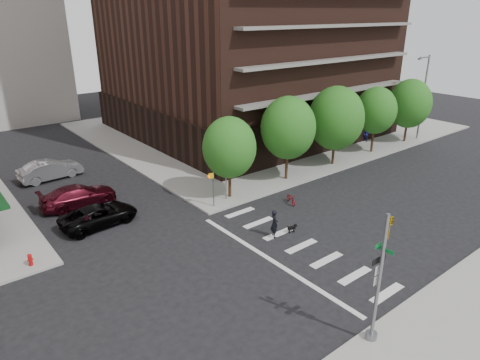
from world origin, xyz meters
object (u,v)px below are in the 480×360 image
Objects in this scene: fire_hydrant at (30,259)px; parked_car_silver at (50,170)px; parked_car_maroon at (78,196)px; parked_car_black at (99,215)px; pedestrian_far at (366,134)px; traffic_signal at (378,289)px; dog_walker at (274,223)px; scooter at (291,199)px.

fire_hydrant is 14.28m from parked_car_silver.
parked_car_maroon is at bearing 52.60° from fire_hydrant.
parked_car_black is 29.98m from pedestrian_far.
parked_car_maroon reaches higher than parked_car_black.
traffic_signal is 1.18× the size of parked_car_silver.
dog_walker is at bearing -161.72° from parked_car_silver.
fire_hydrant is 17.69m from scooter.
parked_car_maroon is at bearing 175.68° from parked_car_silver.
parked_car_maroon is (5.00, 6.54, 0.23)m from fire_hydrant.
dog_walker is at bearing -90.84° from pedestrian_far.
scooter is (17.44, -2.96, -0.15)m from fire_hydrant.
pedestrian_far is at bearing -93.58° from parked_car_black.
dog_walker reaches higher than fire_hydrant.
parked_car_silver is (0.00, 6.83, 0.06)m from parked_car_maroon.
parked_car_maroon is at bearing 54.66° from dog_walker.
scooter is at bearing -127.10° from parked_car_maroon.
traffic_signal is at bearing -56.74° from fire_hydrant.
scooter is (12.44, -9.50, -0.38)m from parked_car_maroon.
parked_car_black is 3.05× the size of pedestrian_far.
dog_walker is (8.02, -12.42, 0.15)m from parked_car_maroon.
dog_walker is (13.02, -5.88, 0.39)m from fire_hydrant.
scooter is at bearing -34.73° from dog_walker.
parked_car_black is 3.93m from parked_car_maroon.
traffic_signal is at bearing -166.77° from parked_car_maroon.
pedestrian_far is (21.96, 9.08, 0.05)m from dog_walker.
dog_walker is (8.02, -8.49, 0.23)m from parked_car_black.
parked_car_black is 13.63m from scooter.
parked_car_silver is at bearing 0.26° from parked_car_maroon.
traffic_signal is 8.20× the size of fire_hydrant.
traffic_signal reaches higher than pedestrian_far.
pedestrian_far reaches higher than parked_car_black.
traffic_signal is 29.17m from parked_car_silver.
dog_walker is 1.12× the size of pedestrian_far.
traffic_signal is 1.11× the size of parked_car_maroon.
parked_car_maroon is at bearing -4.70° from parked_car_black.
pedestrian_far is at bearing -96.10° from parked_car_maroon.
dog_walker is at bearing -123.78° from scooter.
parked_car_silver is at bearing 69.50° from fire_hydrant.
pedestrian_far reaches higher than scooter.
pedestrian_far reaches higher than parked_car_silver.
fire_hydrant is at bearing -166.85° from scooter.
parked_car_maroon is (-5.03, 21.83, -1.91)m from traffic_signal.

